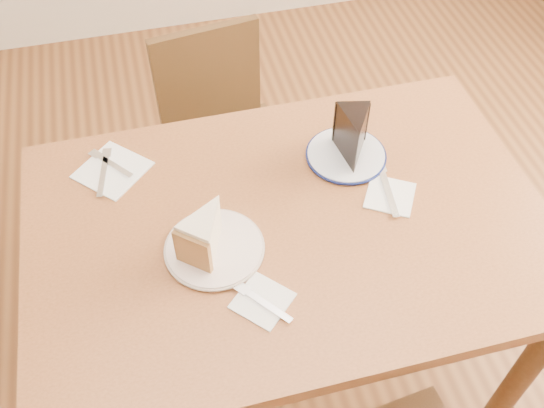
{
  "coord_description": "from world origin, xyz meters",
  "views": [
    {
      "loc": [
        -0.25,
        -0.83,
        1.84
      ],
      "look_at": [
        -0.04,
        0.02,
        0.8
      ],
      "focal_mm": 40.0,
      "sensor_mm": 36.0,
      "label": 1
    }
  ],
  "objects_px": {
    "plate_cream": "(214,248)",
    "carrot_cake": "(208,231)",
    "table": "(288,246)",
    "plate_navy": "(346,155)",
    "chocolate_cake": "(353,139)",
    "chair_far": "(225,145)"
  },
  "relations": [
    {
      "from": "plate_cream",
      "to": "carrot_cake",
      "type": "height_order",
      "value": "carrot_cake"
    },
    {
      "from": "table",
      "to": "plate_navy",
      "type": "height_order",
      "value": "plate_navy"
    },
    {
      "from": "plate_cream",
      "to": "chocolate_cake",
      "type": "xyz_separation_m",
      "value": [
        0.38,
        0.19,
        0.06
      ]
    },
    {
      "from": "carrot_cake",
      "to": "chocolate_cake",
      "type": "distance_m",
      "value": 0.43
    },
    {
      "from": "table",
      "to": "chocolate_cake",
      "type": "distance_m",
      "value": 0.3
    },
    {
      "from": "table",
      "to": "chocolate_cake",
      "type": "bearing_deg",
      "value": 37.17
    },
    {
      "from": "plate_navy",
      "to": "table",
      "type": "bearing_deg",
      "value": -139.46
    },
    {
      "from": "table",
      "to": "plate_cream",
      "type": "height_order",
      "value": "plate_cream"
    },
    {
      "from": "table",
      "to": "chocolate_cake",
      "type": "relative_size",
      "value": 10.3
    },
    {
      "from": "table",
      "to": "chair_far",
      "type": "xyz_separation_m",
      "value": [
        -0.05,
        0.58,
        -0.2
      ]
    },
    {
      "from": "plate_cream",
      "to": "carrot_cake",
      "type": "bearing_deg",
      "value": 128.65
    },
    {
      "from": "chocolate_cake",
      "to": "plate_cream",
      "type": "bearing_deg",
      "value": 39.12
    },
    {
      "from": "plate_cream",
      "to": "carrot_cake",
      "type": "relative_size",
      "value": 1.84
    },
    {
      "from": "plate_cream",
      "to": "chocolate_cake",
      "type": "height_order",
      "value": "chocolate_cake"
    },
    {
      "from": "chocolate_cake",
      "to": "carrot_cake",
      "type": "bearing_deg",
      "value": 37.24
    },
    {
      "from": "plate_cream",
      "to": "plate_navy",
      "type": "xyz_separation_m",
      "value": [
        0.37,
        0.2,
        0.0
      ]
    },
    {
      "from": "chair_far",
      "to": "plate_cream",
      "type": "distance_m",
      "value": 0.7
    },
    {
      "from": "table",
      "to": "chair_far",
      "type": "height_order",
      "value": "chair_far"
    },
    {
      "from": "plate_navy",
      "to": "chocolate_cake",
      "type": "xyz_separation_m",
      "value": [
        0.01,
        -0.01,
        0.06
      ]
    },
    {
      "from": "table",
      "to": "chair_far",
      "type": "bearing_deg",
      "value": 95.09
    },
    {
      "from": "table",
      "to": "carrot_cake",
      "type": "distance_m",
      "value": 0.25
    },
    {
      "from": "plate_cream",
      "to": "chocolate_cake",
      "type": "relative_size",
      "value": 1.82
    }
  ]
}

